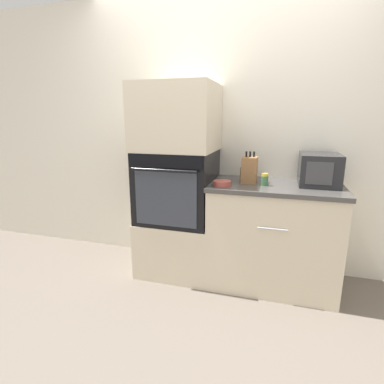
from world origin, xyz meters
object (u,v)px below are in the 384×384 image
(condiment_jar_near, at_px, (243,173))
(condiment_jar_mid, at_px, (265,180))
(microwave, at_px, (319,169))
(condiment_jar_far, at_px, (247,174))
(knife_block, at_px, (249,170))
(wall_oven, at_px, (177,186))
(bowl, at_px, (222,183))

(condiment_jar_near, bearing_deg, condiment_jar_mid, -48.66)
(microwave, bearing_deg, condiment_jar_far, 165.48)
(microwave, relative_size, knife_block, 1.48)
(knife_block, bearing_deg, microwave, 7.83)
(wall_oven, distance_m, bowl, 0.48)
(microwave, xyz_separation_m, bowl, (-0.73, -0.25, -0.11))
(condiment_jar_near, height_order, condiment_jar_far, condiment_jar_near)
(wall_oven, bearing_deg, microwave, 3.96)
(wall_oven, height_order, condiment_jar_mid, wall_oven)
(microwave, relative_size, bowl, 2.69)
(knife_block, height_order, bowl, knife_block)
(wall_oven, bearing_deg, bowl, -21.60)
(wall_oven, bearing_deg, condiment_jar_far, 21.35)
(bowl, bearing_deg, condiment_jar_far, 69.10)
(bowl, bearing_deg, knife_block, 43.01)
(bowl, bearing_deg, microwave, 19.11)
(condiment_jar_near, xyz_separation_m, condiment_jar_mid, (0.20, -0.23, -0.00))
(bowl, height_order, condiment_jar_far, condiment_jar_far)
(knife_block, relative_size, bowl, 1.82)
(condiment_jar_mid, bearing_deg, knife_block, 151.06)
(condiment_jar_near, height_order, condiment_jar_mid, condiment_jar_near)
(condiment_jar_mid, height_order, condiment_jar_far, condiment_jar_mid)
(wall_oven, xyz_separation_m, bowl, (0.44, -0.17, 0.08))
(wall_oven, distance_m, condiment_jar_near, 0.59)
(wall_oven, xyz_separation_m, condiment_jar_far, (0.59, 0.23, 0.10))
(microwave, xyz_separation_m, condiment_jar_mid, (-0.41, -0.15, -0.08))
(wall_oven, distance_m, condiment_jar_mid, 0.77)
(knife_block, bearing_deg, condiment_jar_mid, -28.94)
(condiment_jar_near, distance_m, condiment_jar_mid, 0.30)
(condiment_jar_near, bearing_deg, microwave, -7.52)
(knife_block, relative_size, condiment_jar_far, 3.92)
(microwave, height_order, condiment_jar_far, microwave)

